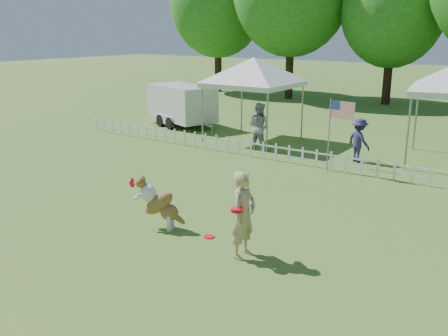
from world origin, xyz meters
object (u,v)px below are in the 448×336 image
at_px(handler, 244,215).
at_px(spectator_a, 259,127).
at_px(flag_pole, 329,135).
at_px(canopy_tent_left, 253,101).
at_px(cargo_trailer, 182,105).
at_px(spectator_b, 359,140).
at_px(dog, 160,203).
at_px(frisbee_on_turf, 209,237).

bearing_deg(handler, spectator_a, 28.65).
bearing_deg(handler, flag_pole, 9.36).
xyz_separation_m(canopy_tent_left, cargo_trailer, (-4.46, 0.94, -0.66)).
xyz_separation_m(flag_pole, spectator_b, (0.37, 1.66, -0.41)).
bearing_deg(flag_pole, cargo_trailer, 167.44).
bearing_deg(spectator_a, dog, 109.09).
bearing_deg(spectator_a, handler, 123.24).
distance_m(canopy_tent_left, spectator_a, 1.73).
relative_size(handler, cargo_trailer, 0.40).
relative_size(frisbee_on_turf, cargo_trailer, 0.06).
xyz_separation_m(canopy_tent_left, flag_pole, (4.22, -2.33, -0.46)).
bearing_deg(handler, cargo_trailer, 43.96).
bearing_deg(canopy_tent_left, spectator_a, -51.21).
distance_m(flag_pole, spectator_b, 1.75).
bearing_deg(dog, spectator_b, 59.23).
height_order(canopy_tent_left, spectator_b, canopy_tent_left).
relative_size(flag_pole, spectator_b, 1.55).
bearing_deg(flag_pole, canopy_tent_left, 159.20).
height_order(handler, flag_pole, flag_pole).
relative_size(cargo_trailer, spectator_b, 2.93).
relative_size(frisbee_on_turf, spectator_b, 0.16).
relative_size(dog, spectator_b, 0.79).
bearing_deg(dog, cargo_trailer, 107.10).
bearing_deg(canopy_tent_left, handler, -60.18).
bearing_deg(frisbee_on_turf, canopy_tent_left, 116.42).
xyz_separation_m(spectator_a, spectator_b, (3.59, 0.53, -0.15)).
relative_size(handler, frisbee_on_turf, 7.25).
height_order(flag_pole, spectator_a, flag_pole).
relative_size(handler, spectator_a, 0.98).
xyz_separation_m(canopy_tent_left, spectator_a, (1.01, -1.20, -0.73)).
relative_size(dog, flag_pole, 0.51).
xyz_separation_m(cargo_trailer, spectator_a, (5.46, -2.15, -0.07)).
relative_size(frisbee_on_turf, canopy_tent_left, 0.07).
xyz_separation_m(dog, canopy_tent_left, (-3.11, 8.88, 1.03)).
height_order(cargo_trailer, spectator_a, cargo_trailer).
bearing_deg(frisbee_on_turf, spectator_b, 87.92).
xyz_separation_m(frisbee_on_turf, flag_pole, (-0.08, 6.34, 1.14)).
bearing_deg(spectator_b, dog, 107.73).
bearing_deg(flag_pole, spectator_b, 85.45).
height_order(canopy_tent_left, spectator_a, canopy_tent_left).
bearing_deg(flag_pole, frisbee_on_turf, -81.12).
distance_m(dog, canopy_tent_left, 9.47).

